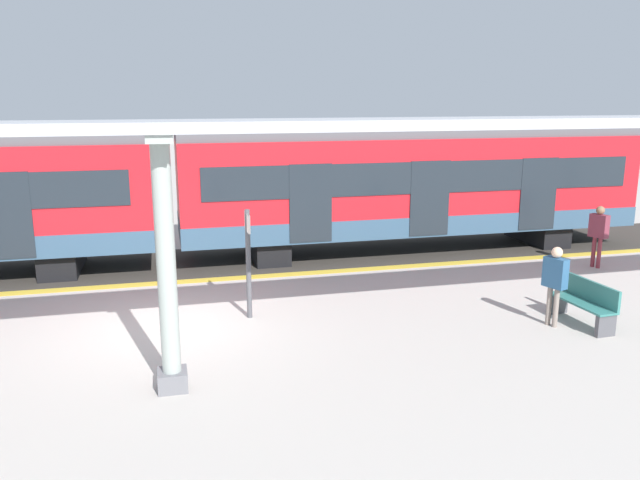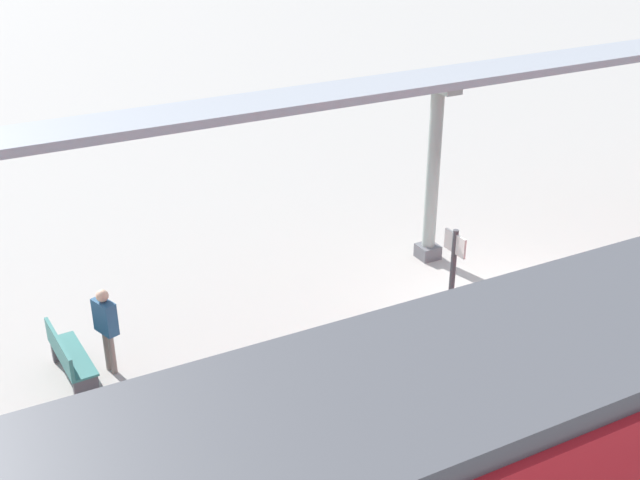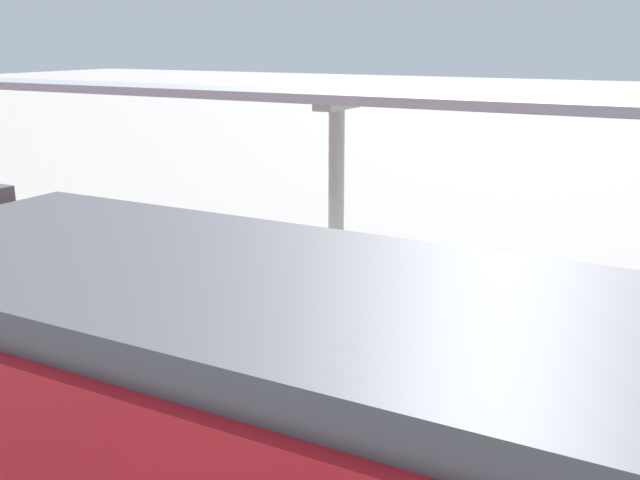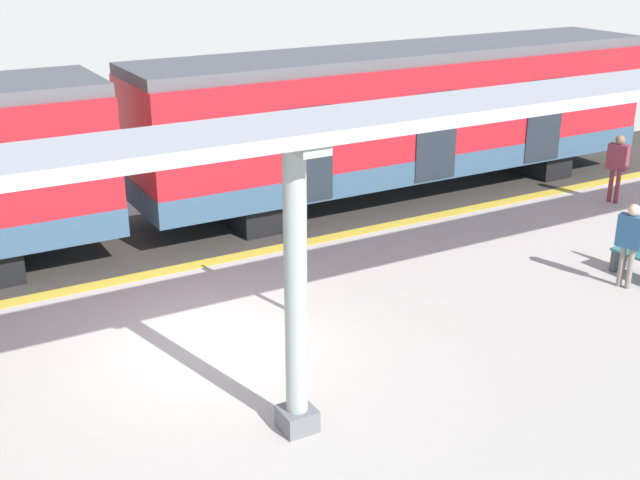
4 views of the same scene
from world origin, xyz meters
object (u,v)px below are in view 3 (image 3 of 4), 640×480
bench_near_end (2,247)px  platform_info_sign (162,276)px  canopy_pillar_second (336,210)px  passenger_by_the_benches (18,228)px

bench_near_end → platform_info_sign: platform_info_sign is taller
canopy_pillar_second → platform_info_sign: canopy_pillar_second is taller
canopy_pillar_second → bench_near_end: (-0.94, 7.84, -1.51)m
bench_near_end → platform_info_sign: 6.62m
passenger_by_the_benches → canopy_pillar_second: bearing=-82.0°
canopy_pillar_second → passenger_by_the_benches: 7.31m
bench_near_end → passenger_by_the_benches: 0.86m
bench_near_end → passenger_by_the_benches: (-0.06, -0.66, 0.54)m
platform_info_sign → passenger_by_the_benches: bearing=71.4°
canopy_pillar_second → bench_near_end: size_ratio=2.53×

